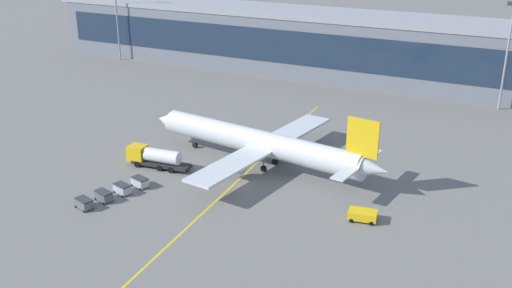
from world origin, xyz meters
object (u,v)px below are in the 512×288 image
object	(u,v)px
baggage_cart_2	(122,189)
main_airliner	(259,142)
baggage_cart_3	(140,182)
baggage_cart_1	(104,196)
baggage_cart_0	(84,203)
fuel_tanker	(155,157)
pushback_tug	(362,215)

from	to	relation	value
baggage_cart_2	main_airliner	bearing A→B (deg)	54.69
baggage_cart_3	baggage_cart_1	bearing A→B (deg)	-105.44
main_airliner	baggage_cart_0	xyz separation A→B (m)	(-14.90, -24.80, -3.27)
fuel_tanker	baggage_cart_0	distance (m)	16.46
baggage_cart_1	main_airliner	bearing A→B (deg)	57.10
baggage_cart_1	baggage_cart_2	distance (m)	3.20
baggage_cart_1	baggage_cart_3	bearing A→B (deg)	74.56
baggage_cart_1	baggage_cart_0	bearing A→B (deg)	-105.44
baggage_cart_2	fuel_tanker	bearing A→B (deg)	98.95
fuel_tanker	baggage_cart_0	world-z (taller)	fuel_tanker
fuel_tanker	baggage_cart_1	bearing A→B (deg)	-86.72
baggage_cart_0	baggage_cart_3	bearing A→B (deg)	74.56
baggage_cart_2	baggage_cart_3	distance (m)	3.20
fuel_tanker	pushback_tug	size ratio (longest dim) A/B	2.65
pushback_tug	baggage_cart_0	world-z (taller)	baggage_cart_0
main_airliner	baggage_cart_1	distance (m)	26.07
baggage_cart_0	main_airliner	bearing A→B (deg)	59.00
main_airliner	fuel_tanker	size ratio (longest dim) A/B	4.04
baggage_cart_2	baggage_cart_3	size ratio (longest dim) A/B	1.00
baggage_cart_1	baggage_cart_2	xyz separation A→B (m)	(0.85, 3.08, 0.00)
main_airliner	baggage_cart_2	xyz separation A→B (m)	(-13.19, -18.63, -3.27)
fuel_tanker	pushback_tug	distance (m)	35.60
baggage_cart_0	baggage_cart_3	xyz separation A→B (m)	(2.56, 9.25, 0.00)
main_airliner	baggage_cart_0	size ratio (longest dim) A/B	14.99
main_airliner	fuel_tanker	distance (m)	17.17
baggage_cart_0	baggage_cart_1	xyz separation A→B (m)	(0.85, 3.08, 0.00)
main_airliner	baggage_cart_0	world-z (taller)	main_airliner
main_airliner	baggage_cart_2	distance (m)	23.06
fuel_tanker	baggage_cart_2	world-z (taller)	fuel_tanker
baggage_cart_2	baggage_cart_1	bearing A→B (deg)	-105.44
main_airliner	pushback_tug	xyz separation A→B (m)	(20.72, -10.34, -3.20)
pushback_tug	baggage_cart_3	size ratio (longest dim) A/B	1.40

